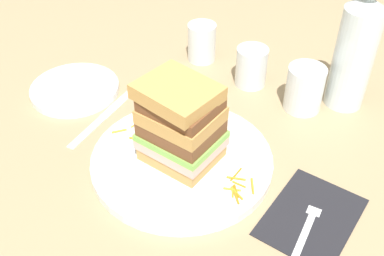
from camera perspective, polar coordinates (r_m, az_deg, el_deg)
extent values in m
plane|color=#9E8460|center=(0.77, -0.13, -4.18)|extent=(3.00, 3.00, 0.00)
cylinder|color=white|center=(0.76, -1.26, -4.01)|extent=(0.30, 0.30, 0.02)
cube|color=tan|center=(0.74, -1.28, -2.91)|extent=(0.12, 0.10, 0.02)
cube|color=#E0A393|center=(0.73, -1.30, -1.77)|extent=(0.12, 0.10, 0.02)
cube|color=#7AB74C|center=(0.72, -1.32, -0.96)|extent=(0.12, 0.10, 0.01)
cube|color=brown|center=(0.71, -1.34, 0.09)|extent=(0.11, 0.10, 0.02)
cube|color=tan|center=(0.70, -1.36, 1.57)|extent=(0.12, 0.10, 0.02)
cube|color=brown|center=(0.68, -1.39, 2.96)|extent=(0.11, 0.09, 0.02)
cube|color=tan|center=(0.67, -1.80, 4.41)|extent=(0.12, 0.11, 0.03)
cylinder|color=orange|center=(0.80, -6.72, -0.67)|extent=(0.01, 0.03, 0.00)
cylinder|color=orange|center=(0.82, -6.57, 0.40)|extent=(0.01, 0.02, 0.00)
cylinder|color=orange|center=(0.79, -7.07, -1.33)|extent=(0.02, 0.01, 0.00)
cylinder|color=orange|center=(0.81, -9.00, -0.37)|extent=(0.02, 0.02, 0.00)
cylinder|color=orange|center=(0.82, -7.07, 0.43)|extent=(0.00, 0.02, 0.00)
cylinder|color=orange|center=(0.70, 5.57, -8.05)|extent=(0.03, 0.01, 0.00)
cylinder|color=orange|center=(0.72, 5.49, -6.23)|extent=(0.03, 0.01, 0.00)
cylinder|color=orange|center=(0.70, 5.04, -7.85)|extent=(0.01, 0.02, 0.00)
cylinder|color=orange|center=(0.70, 4.99, -7.57)|extent=(0.03, 0.01, 0.00)
cylinder|color=orange|center=(0.71, 7.49, -7.14)|extent=(0.02, 0.03, 0.00)
cylinder|color=orange|center=(0.72, 5.29, -5.95)|extent=(0.00, 0.03, 0.00)
cylinder|color=orange|center=(0.70, 5.47, -7.78)|extent=(0.02, 0.02, 0.00)
cylinder|color=orange|center=(0.69, 5.43, -8.33)|extent=(0.03, 0.03, 0.00)
cylinder|color=orange|center=(0.71, 5.84, -6.95)|extent=(0.02, 0.00, 0.00)
cube|color=black|center=(0.71, 14.67, -10.36)|extent=(0.12, 0.16, 0.00)
cube|color=silver|center=(0.67, 13.37, -13.46)|extent=(0.02, 0.11, 0.00)
cube|color=silver|center=(0.71, 14.89, -9.76)|extent=(0.02, 0.02, 0.00)
cylinder|color=silver|center=(0.73, 16.14, -8.45)|extent=(0.01, 0.04, 0.00)
cylinder|color=silver|center=(0.73, 15.72, -8.32)|extent=(0.01, 0.04, 0.00)
cylinder|color=silver|center=(0.73, 15.29, -8.18)|extent=(0.01, 0.04, 0.00)
cylinder|color=silver|center=(0.73, 14.87, -8.04)|extent=(0.01, 0.04, 0.00)
cube|color=silver|center=(0.84, -12.89, -0.49)|extent=(0.02, 0.10, 0.00)
cube|color=silver|center=(0.90, -9.05, 3.15)|extent=(0.03, 0.11, 0.00)
cylinder|color=white|center=(0.88, 13.75, 4.77)|extent=(0.07, 0.07, 0.09)
cylinder|color=orange|center=(0.88, 13.66, 4.29)|extent=(0.06, 0.06, 0.07)
cylinder|color=silver|center=(0.89, 19.32, 8.09)|extent=(0.07, 0.07, 0.19)
cone|color=silver|center=(0.84, 20.93, 14.32)|extent=(0.07, 0.07, 0.02)
cylinder|color=silver|center=(1.00, 1.22, 10.55)|extent=(0.06, 0.06, 0.08)
cylinder|color=silver|center=(0.93, 7.35, 7.54)|extent=(0.06, 0.06, 0.08)
cylinder|color=white|center=(0.94, -14.28, 4.68)|extent=(0.17, 0.17, 0.01)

